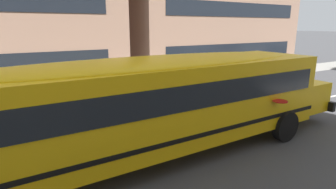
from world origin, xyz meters
TOP-DOWN VIEW (x-y plane):
  - ground_plane at (0.00, 0.00)m, footprint 400.00×400.00m
  - sidewalk_far at (0.00, 7.04)m, footprint 120.00×3.00m
  - lane_centreline at (0.00, 0.00)m, footprint 110.00×0.16m
  - school_bus at (-1.70, -1.28)m, footprint 13.58×3.22m
  - parked_car_green_by_entrance at (11.64, 4.52)m, footprint 3.94×1.97m

SIDE VIEW (x-z plane):
  - ground_plane at x=0.00m, z-range 0.00..0.00m
  - lane_centreline at x=0.00m, z-range 0.00..0.01m
  - sidewalk_far at x=0.00m, z-range 0.00..0.01m
  - parked_car_green_by_entrance at x=11.64m, z-range 0.02..1.66m
  - school_bus at x=-1.70m, z-range 0.29..3.31m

